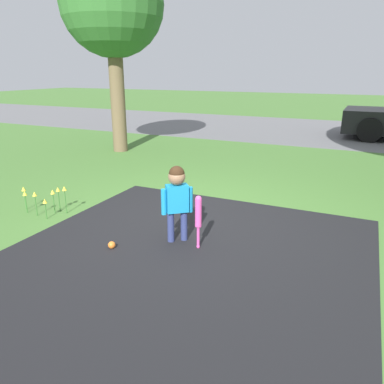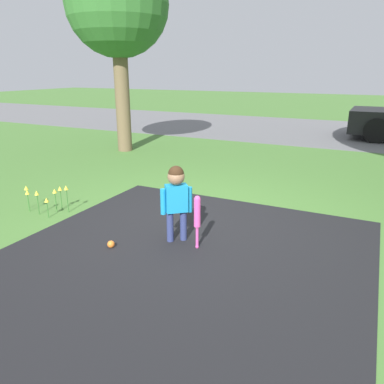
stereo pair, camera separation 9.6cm
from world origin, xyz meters
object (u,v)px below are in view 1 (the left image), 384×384
baseball_bat (198,215)px  tree_far_lawn (112,6)px  child (177,193)px  sports_ball (112,245)px

baseball_bat → tree_far_lawn: (-3.91, 4.06, 2.85)m
child → sports_ball: size_ratio=10.85×
sports_ball → tree_far_lawn: (-3.04, 4.48, 3.21)m
child → baseball_bat: (0.30, -0.07, -0.18)m
child → sports_ball: bearing=-180.0°
sports_ball → tree_far_lawn: size_ratio=0.02×
tree_far_lawn → child: bearing=-47.8°
sports_ball → child: bearing=40.3°
tree_far_lawn → baseball_bat: bearing=-46.1°
baseball_bat → tree_far_lawn: tree_far_lawn is taller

